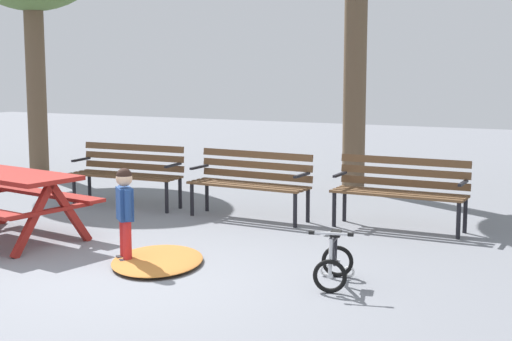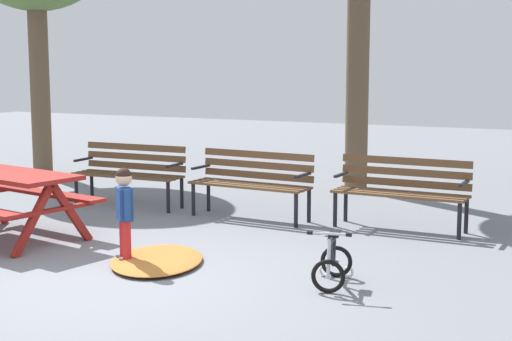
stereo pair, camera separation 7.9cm
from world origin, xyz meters
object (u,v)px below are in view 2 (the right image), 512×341
Objects in this scene: kids_bicycle at (333,263)px; park_bench_right at (402,187)px; picnic_table at (7,187)px; park_bench_far_left at (131,169)px; child_standing at (125,208)px; park_bench_left at (253,179)px.

park_bench_right is at bearing 91.70° from kids_bicycle.
park_bench_far_left reaches higher than picnic_table.
picnic_table is at bearing 170.51° from child_standing.
park_bench_right is 1.67× the size of child_standing.
park_bench_left is (1.97, 2.27, -0.08)m from picnic_table.
park_bench_right is (1.90, 0.19, 0.00)m from park_bench_left.
child_standing is 1.58× the size of kids_bicycle.
child_standing reaches higher than park_bench_left.
picnic_table reaches higher than kids_bicycle.
park_bench_left and park_bench_right have the same top height.
picnic_table is 1.26× the size of park_bench_far_left.
picnic_table is 2.31m from park_bench_far_left.
child_standing reaches higher than kids_bicycle.
child_standing is at bearing -174.95° from kids_bicycle.
park_bench_left reaches higher than picnic_table.
picnic_table is 4.59m from park_bench_right.
park_bench_far_left reaches higher than kids_bicycle.
park_bench_far_left is at bearing 178.98° from park_bench_left.
picnic_table is 1.26× the size of park_bench_right.
park_bench_right is 3.44m from child_standing.
child_standing is at bearing -56.08° from park_bench_far_left.
kids_bicycle is (2.13, 0.19, -0.36)m from child_standing.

